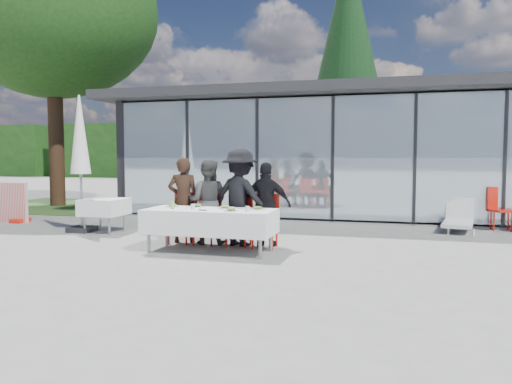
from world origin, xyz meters
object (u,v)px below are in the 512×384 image
diner_d (266,205)px  deciduous_tree (53,11)px  diner_b (208,202)px  plate_a (173,206)px  dining_table (210,221)px  juice_bottle (173,205)px  spare_chair_a (499,206)px  plate_b (197,206)px  diner_c (240,197)px  diner_chair_d (266,218)px  spare_table_left (104,207)px  diner_chair_b (207,216)px  diner_chair_c (240,217)px  folded_eyeglasses (202,210)px  plate_c (225,207)px  plate_extra (231,210)px  lounger (459,219)px  plate_d (258,208)px  diner_a (183,200)px  conifer_tree (348,53)px  diner_chair_a (183,215)px  market_umbrella (80,143)px

diner_d → deciduous_tree: deciduous_tree is taller
diner_b → plate_a: bearing=50.6°
diner_d → dining_table: bearing=44.1°
juice_bottle → spare_chair_a: (6.00, 4.37, -0.28)m
plate_b → juice_bottle: bearing=-131.9°
diner_c → diner_chair_d: (0.51, -0.02, -0.36)m
diner_chair_d → spare_table_left: size_ratio=1.13×
diner_chair_b → diner_chair_c: same height
diner_chair_c → spare_table_left: 3.45m
diner_chair_d → plate_b: bearing=-155.4°
juice_bottle → spare_table_left: (-2.41, 1.65, -0.26)m
juice_bottle → diner_chair_c: bearing=42.6°
dining_table → diner_chair_b: 0.82m
plate_a → folded_eyeglasses: (0.73, -0.38, -0.02)m
diner_chair_b → plate_b: bearing=-88.9°
plate_b → plate_c: 0.58m
diner_chair_c → diner_c: bearing=90.0°
plate_c → plate_extra: bearing=-57.9°
diner_b → plate_b: bearing=85.9°
diner_chair_b → lounger: (4.81, 3.16, -0.28)m
diner_chair_c → juice_bottle: (-0.95, -0.88, 0.28)m
lounger → spare_chair_a: bearing=21.0°
diner_chair_d → deciduous_tree: deciduous_tree is taller
plate_d → diner_chair_d: bearing=91.7°
diner_a → deciduous_tree: deciduous_tree is taller
plate_extra → conifer_tree: (0.57, 13.61, 5.21)m
diner_chair_a → plate_extra: size_ratio=3.87×
diner_chair_a → folded_eyeglasses: diner_chair_a is taller
diner_chair_a → diner_chair_d: 1.65m
plate_c → deciduous_tree: bearing=142.8°
diner_chair_c → plate_extra: 1.05m
diner_chair_a → lounger: bearing=30.7°
deciduous_tree → diner_b: bearing=-36.2°
spare_chair_a → conifer_tree: 11.45m
conifer_tree → diner_chair_c: bearing=-93.4°
plate_extra → conifer_tree: conifer_tree is taller
diner_a → diner_chair_a: (0.00, -0.02, -0.29)m
plate_extra → diner_chair_a: bearing=142.5°
plate_b → plate_d: bearing=-6.4°
diner_chair_b → diner_chair_d: (1.15, 0.00, 0.00)m
plate_a → plate_c: size_ratio=1.00×
diner_a → diner_chair_a: bearing=75.7°
diner_d → plate_extra: size_ratio=6.19×
diner_chair_a → folded_eyeglasses: (0.80, -0.99, 0.22)m
diner_chair_b → diner_c: diner_c is taller
plate_d → conifer_tree: 14.24m
diner_chair_d → spare_chair_a: same height
spare_chair_a → market_umbrella: size_ratio=0.33×
plate_c → conifer_tree: size_ratio=0.02×
diner_b → diner_d: diner_b is taller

